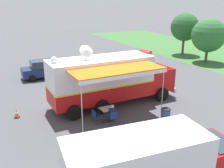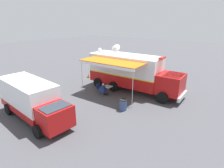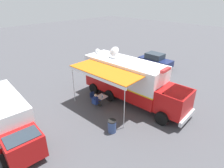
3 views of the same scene
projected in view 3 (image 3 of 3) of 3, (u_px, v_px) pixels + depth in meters
The scene contains 12 objects.
ground_plane at pixel (123, 97), 17.06m from camera, with size 100.00×100.00×0.00m, color #47474C.
lot_stripe at pixel (158, 90), 18.35m from camera, with size 0.12×4.80×0.01m, color silver.
command_truck at pixel (131, 80), 15.75m from camera, with size 5.11×9.57×4.53m.
folding_table at pixel (102, 97), 15.73m from camera, with size 0.83×0.83×0.73m.
water_bottle at pixel (102, 96), 15.49m from camera, with size 0.07×0.07×0.22m.
folding_chair_at_table at pixel (95, 103), 15.24m from camera, with size 0.50×0.50×0.87m.
folding_chair_beside_table at pixel (93, 96), 16.18m from camera, with size 0.50×0.50×0.87m.
seated_responder at pixel (97, 100), 15.31m from camera, with size 0.67×0.56×1.25m.
trash_bin at pixel (112, 126), 12.61m from camera, with size 0.57×0.57×0.91m.
traffic_cone at pixel (88, 76), 20.89m from camera, with size 0.36×0.36×0.58m.
support_truck at pixel (7, 118), 11.85m from camera, with size 2.77×6.95×2.70m.
car_behind_truck at pixel (155, 60), 23.83m from camera, with size 2.05×4.22×1.76m.
Camera 3 is at (11.42, 9.60, 8.44)m, focal length 30.23 mm.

